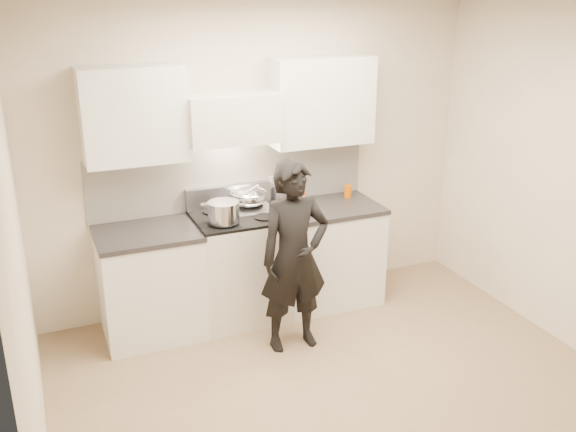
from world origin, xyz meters
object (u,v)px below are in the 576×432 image
(counter_right, at_px, (326,253))
(stove, at_px, (240,266))
(wok, at_px, (249,197))
(utensil_crock, at_px, (279,193))
(person, at_px, (294,257))

(counter_right, bearing_deg, stove, -180.00)
(wok, relative_size, utensil_crock, 1.30)
(counter_right, bearing_deg, utensil_crock, 147.36)
(counter_right, xyz_separation_m, wok, (-0.69, 0.14, 0.59))
(utensil_crock, relative_size, person, 0.19)
(wok, bearing_deg, utensil_crock, 17.24)
(counter_right, xyz_separation_m, person, (-0.59, -0.64, 0.31))
(stove, bearing_deg, counter_right, 0.00)
(person, bearing_deg, utensil_crock, 76.47)
(stove, bearing_deg, utensil_crock, 27.40)
(counter_right, relative_size, wok, 2.35)
(stove, xyz_separation_m, counter_right, (0.83, 0.00, -0.01))
(stove, bearing_deg, wok, 44.27)
(counter_right, relative_size, person, 0.59)
(stove, bearing_deg, person, -69.21)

